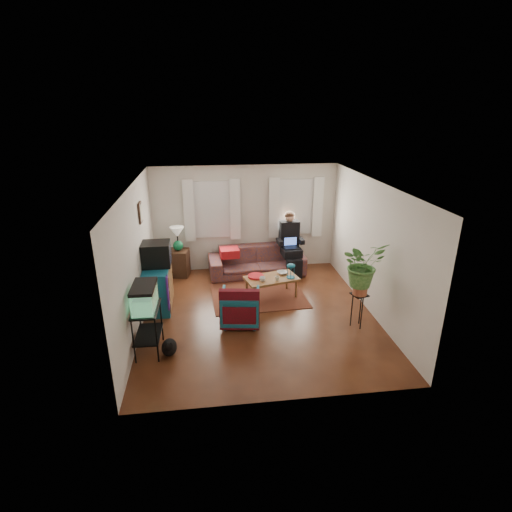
{
  "coord_description": "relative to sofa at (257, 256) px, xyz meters",
  "views": [
    {
      "loc": [
        -0.95,
        -6.97,
        3.94
      ],
      "look_at": [
        0.0,
        0.4,
        1.1
      ],
      "focal_mm": 28.0,
      "sensor_mm": 36.0,
      "label": 1
    }
  ],
  "objects": [
    {
      "name": "side_table",
      "position": [
        -1.88,
        0.14,
        -0.13
      ],
      "size": [
        0.52,
        0.52,
        0.65
      ],
      "primitive_type": "cube",
      "rotation": [
        0.0,
        0.0,
        -0.17
      ],
      "color": "#3C1F16",
      "rests_on": "floor"
    },
    {
      "name": "window_right",
      "position": [
        1.02,
        0.43,
        1.1
      ],
      "size": [
        1.08,
        0.04,
        1.38
      ],
      "primitive_type": "cube",
      "color": "white",
      "rests_on": "wall_back"
    },
    {
      "name": "birdcage",
      "position": [
        0.56,
        -1.36,
        0.17
      ],
      "size": [
        0.22,
        0.22,
        0.32
      ],
      "primitive_type": null,
      "rotation": [
        0.0,
        0.0,
        0.25
      ],
      "color": "#115B6B",
      "rests_on": "coffee_table"
    },
    {
      "name": "potted_plant",
      "position": [
        1.55,
        -2.73,
        0.68
      ],
      "size": [
        0.92,
        0.84,
        0.85
      ],
      "primitive_type": "imported",
      "rotation": [
        0.0,
        0.0,
        0.28
      ],
      "color": "#599947",
      "rests_on": "plant_stand"
    },
    {
      "name": "wall_right",
      "position": [
        2.02,
        -2.05,
        0.85
      ],
      "size": [
        0.01,
        5.0,
        2.6
      ],
      "primitive_type": "cube",
      "color": "silver",
      "rests_on": "floor"
    },
    {
      "name": "aquarium",
      "position": [
        -2.23,
        -3.06,
        0.58
      ],
      "size": [
        0.38,
        0.67,
        0.43
      ],
      "primitive_type": "cube",
      "rotation": [
        0.0,
        0.0,
        -0.03
      ],
      "color": "#7FD899",
      "rests_on": "aquarium_stand"
    },
    {
      "name": "aquarium_stand",
      "position": [
        -2.23,
        -3.06,
        -0.05
      ],
      "size": [
        0.43,
        0.74,
        0.81
      ],
      "primitive_type": "cube",
      "rotation": [
        0.0,
        0.0,
        -0.03
      ],
      "color": "black",
      "rests_on": "floor"
    },
    {
      "name": "wall_front",
      "position": [
        -0.23,
        -4.55,
        0.85
      ],
      "size": [
        4.5,
        0.01,
        2.6
      ],
      "primitive_type": "cube",
      "color": "silver",
      "rests_on": "floor"
    },
    {
      "name": "window_left",
      "position": [
        -1.03,
        0.43,
        1.1
      ],
      "size": [
        1.08,
        0.04,
        1.38
      ],
      "primitive_type": "cube",
      "color": "white",
      "rests_on": "wall_back"
    },
    {
      "name": "seated_person",
      "position": [
        0.83,
        0.05,
        0.24
      ],
      "size": [
        0.62,
        0.74,
        1.38
      ],
      "primitive_type": null,
      "rotation": [
        0.0,
        0.0,
        0.06
      ],
      "color": "black",
      "rests_on": "sofa"
    },
    {
      "name": "serape_throw",
      "position": [
        -0.66,
        -2.59,
        0.06
      ],
      "size": [
        0.75,
        0.27,
        0.6
      ],
      "primitive_type": "cube",
      "rotation": [
        0.0,
        0.0,
        -0.15
      ],
      "color": "#9E0A0A",
      "rests_on": "armchair"
    },
    {
      "name": "coffee_table",
      "position": [
        0.15,
        -1.31,
        -0.22
      ],
      "size": [
        1.22,
        0.86,
        0.46
      ],
      "primitive_type": "cube",
      "rotation": [
        0.0,
        0.0,
        0.25
      ],
      "color": "brown",
      "rests_on": "floor"
    },
    {
      "name": "crt_tv",
      "position": [
        -2.2,
        -1.39,
        0.69
      ],
      "size": [
        0.55,
        0.5,
        0.48
      ],
      "primitive_type": "cube",
      "rotation": [
        0.0,
        0.0,
        0.01
      ],
      "color": "black",
      "rests_on": "dresser"
    },
    {
      "name": "snack_tray",
      "position": [
        -0.18,
        -1.24,
        0.03
      ],
      "size": [
        0.42,
        0.42,
        0.04
      ],
      "primitive_type": "cylinder",
      "rotation": [
        0.0,
        0.0,
        0.25
      ],
      "color": "#B21414",
      "rests_on": "coffee_table"
    },
    {
      "name": "cup_a",
      "position": [
        -0.07,
        -1.47,
        0.05
      ],
      "size": [
        0.15,
        0.15,
        0.1
      ],
      "primitive_type": "imported",
      "rotation": [
        0.0,
        0.0,
        0.25
      ],
      "color": "white",
      "rests_on": "coffee_table"
    },
    {
      "name": "cup_b",
      "position": [
        0.24,
        -1.47,
        0.05
      ],
      "size": [
        0.12,
        0.12,
        0.09
      ],
      "primitive_type": "imported",
      "rotation": [
        0.0,
        0.0,
        0.25
      ],
      "color": "beige",
      "rests_on": "coffee_table"
    },
    {
      "name": "picture_frame",
      "position": [
        -2.45,
        -1.2,
        1.5
      ],
      "size": [
        0.04,
        0.32,
        0.4
      ],
      "primitive_type": "cube",
      "color": "#3D2616",
      "rests_on": "wall_left"
    },
    {
      "name": "bowl",
      "position": [
        0.42,
        -1.14,
        0.03
      ],
      "size": [
        0.26,
        0.26,
        0.05
      ],
      "primitive_type": "imported",
      "rotation": [
        0.0,
        0.0,
        0.25
      ],
      "color": "white",
      "rests_on": "coffee_table"
    },
    {
      "name": "area_rug",
      "position": [
        -0.13,
        -1.19,
        -0.44
      ],
      "size": [
        2.08,
        1.7,
        0.01
      ],
      "primitive_type": "cube",
      "rotation": [
        0.0,
        0.0,
        0.05
      ],
      "color": "maroon",
      "rests_on": "floor"
    },
    {
      "name": "table_lamp",
      "position": [
        -1.88,
        0.14,
        0.47
      ],
      "size": [
        0.39,
        0.39,
        0.59
      ],
      "primitive_type": null,
      "rotation": [
        0.0,
        0.0,
        -0.17
      ],
      "color": "white",
      "rests_on": "side_table"
    },
    {
      "name": "curtains_right",
      "position": [
        1.02,
        0.35,
        1.1
      ],
      "size": [
        1.36,
        0.06,
        1.5
      ],
      "primitive_type": "cube",
      "color": "white",
      "rests_on": "wall_back"
    },
    {
      "name": "black_cat",
      "position": [
        -1.89,
        -3.2,
        -0.29
      ],
      "size": [
        0.3,
        0.42,
        0.33
      ],
      "primitive_type": "ellipsoid",
      "rotation": [
        0.0,
        0.0,
        0.12
      ],
      "color": "black",
      "rests_on": "floor"
    },
    {
      "name": "sofa",
      "position": [
        0.0,
        0.0,
        0.0
      ],
      "size": [
        2.36,
        1.05,
        0.9
      ],
      "primitive_type": "imported",
      "rotation": [
        0.0,
        0.0,
        0.06
      ],
      "color": "brown",
      "rests_on": "floor"
    },
    {
      "name": "ceiling",
      "position": [
        -0.23,
        -2.05,
        2.15
      ],
      "size": [
        4.5,
        5.0,
        0.01
      ],
      "primitive_type": "cube",
      "color": "white",
      "rests_on": "wall_back"
    },
    {
      "name": "wall_left",
      "position": [
        -2.48,
        -2.05,
        0.85
      ],
      "size": [
        0.01,
        5.0,
        2.6
      ],
      "primitive_type": "cube",
      "color": "silver",
      "rests_on": "floor"
    },
    {
      "name": "armchair",
      "position": [
        -0.61,
        -2.31,
        -0.09
      ],
      "size": [
        0.8,
        0.76,
        0.73
      ],
      "primitive_type": "imported",
      "rotation": [
        0.0,
        0.0,
        3.0
      ],
      "color": "#105465",
      "rests_on": "floor"
    },
    {
      "name": "plant_stand",
      "position": [
        1.55,
        -2.73,
        -0.12
      ],
      "size": [
        0.35,
        0.35,
        0.67
      ],
      "primitive_type": "cube",
      "rotation": [
        0.0,
        0.0,
        0.28
      ],
      "color": "black",
      "rests_on": "floor"
    },
    {
      "name": "dresser",
      "position": [
        -2.22,
        -1.49,
        -0.0
      ],
      "size": [
        0.5,
        1.0,
        0.9
      ],
      "primitive_type": "cube",
      "rotation": [
        0.0,
        0.0,
        0.01
      ],
      "color": "#106164",
      "rests_on": "floor"
    },
    {
      "name": "curtains_left",
      "position": [
        -1.03,
        0.35,
        1.1
      ],
      "size": [
        1.36,
        0.06,
        1.5
      ],
      "primitive_type": "cube",
      "color": "white",
      "rests_on": "wall_back"
    },
    {
      "name": "wall_back",
      "position": [
        -0.23,
        0.45,
        0.85
      ],
      "size": [
        4.5,
        0.01,
        2.6
      ],
      "primitive_type": "cube",
      "color": "silver",
      "rests_on": "floor"
    },
    {
      "name": "floor",
      "position": [
        -0.23,
        -2.05,
        -0.45
      ],
      "size": [
        4.5,
        5.0,
        0.01
      ],
      "primitive_type": "cube",
      "color": "#4F2B14",
      "rests_on": "ground"
    }
  ]
}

